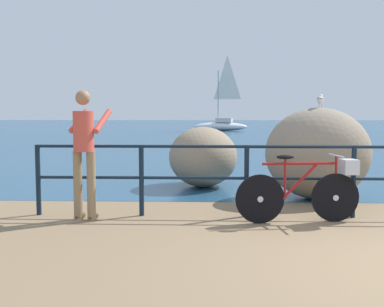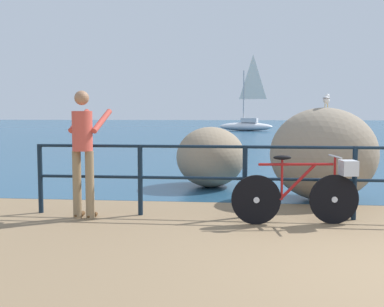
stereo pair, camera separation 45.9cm
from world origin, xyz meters
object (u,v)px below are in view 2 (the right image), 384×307
object	(u,v)px
bicycle	(307,189)
person_at_railing	(83,148)
sailboat	(247,122)
breakwater_boulder_left	(211,157)
breakwater_boulder_main	(323,154)
seagull	(326,99)

from	to	relation	value
bicycle	person_at_railing	bearing A→B (deg)	171.27
sailboat	breakwater_boulder_left	bearing A→B (deg)	101.26
person_at_railing	sailboat	world-z (taller)	sailboat
breakwater_boulder_main	seagull	bearing A→B (deg)	36.02
breakwater_boulder_left	seagull	xyz separation A→B (m)	(2.02, -1.24, 1.10)
bicycle	person_at_railing	size ratio (longest dim) A/B	0.95
bicycle	breakwater_boulder_left	xyz separation A→B (m)	(-1.47, 3.07, 0.13)
bicycle	seagull	world-z (taller)	seagull
bicycle	breakwater_boulder_main	bearing A→B (deg)	66.26
breakwater_boulder_left	sailboat	distance (m)	29.45
person_at_railing	breakwater_boulder_main	distance (m)	3.98
breakwater_boulder_left	person_at_railing	bearing A→B (deg)	-117.61
bicycle	breakwater_boulder_main	xyz separation A→B (m)	(0.52, 1.81, 0.32)
seagull	bicycle	bearing A→B (deg)	178.88
seagull	sailboat	world-z (taller)	sailboat
breakwater_boulder_left	sailboat	world-z (taller)	sailboat
breakwater_boulder_left	seagull	size ratio (longest dim) A/B	4.85
seagull	sailboat	xyz separation A→B (m)	(-0.95, 30.66, -1.00)
person_at_railing	breakwater_boulder_main	xyz separation A→B (m)	(3.57, 1.76, -0.21)
person_at_railing	bicycle	bearing A→B (deg)	-80.44
breakwater_boulder_main	breakwater_boulder_left	xyz separation A→B (m)	(-1.99, 1.26, -0.18)
seagull	sailboat	size ratio (longest dim) A/B	0.06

